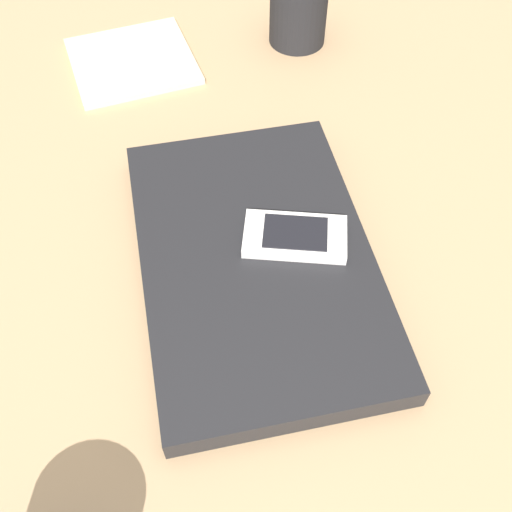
# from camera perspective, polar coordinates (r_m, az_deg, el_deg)

# --- Properties ---
(desk_surface) EXTENTS (1.20, 0.80, 0.03)m
(desk_surface) POSITION_cam_1_polar(r_m,az_deg,el_deg) (0.65, 1.87, 3.94)
(desk_surface) COLOR tan
(desk_surface) RESTS_ON ground
(laptop_closed) EXTENTS (0.38, 0.29, 0.03)m
(laptop_closed) POSITION_cam_1_polar(r_m,az_deg,el_deg) (0.58, -0.00, -0.42)
(laptop_closed) COLOR black
(laptop_closed) RESTS_ON desk_surface
(cell_phone_on_laptop) EXTENTS (0.06, 0.10, 0.01)m
(cell_phone_on_laptop) POSITION_cam_1_polar(r_m,az_deg,el_deg) (0.58, 3.70, 1.88)
(cell_phone_on_laptop) COLOR silver
(cell_phone_on_laptop) RESTS_ON laptop_closed
(notepad) EXTENTS (0.19, 0.19, 0.01)m
(notepad) POSITION_cam_1_polar(r_m,az_deg,el_deg) (0.84, -11.57, 17.56)
(notepad) COLOR #F2EDB2
(notepad) RESTS_ON desk_surface
(pen_cup) EXTENTS (0.07, 0.07, 0.10)m
(pen_cup) POSITION_cam_1_polar(r_m,az_deg,el_deg) (0.85, 4.04, 22.45)
(pen_cup) COLOR black
(pen_cup) RESTS_ON desk_surface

